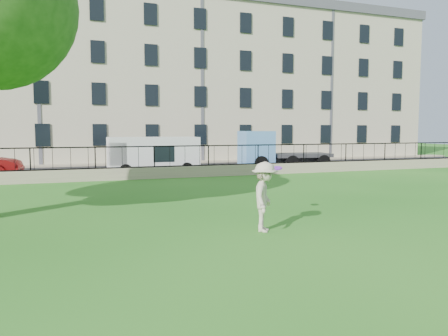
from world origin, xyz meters
name	(u,v)px	position (x,y,z in m)	size (l,w,h in m)	color
ground	(242,224)	(0.00, 0.00, 0.00)	(120.00, 120.00, 0.00)	#1E6117
retaining_wall	(155,173)	(0.00, 12.00, 0.30)	(50.00, 0.40, 0.60)	gray
iron_railing	(154,157)	(0.00, 12.00, 1.15)	(50.00, 0.05, 1.13)	black
street	(140,171)	(0.00, 16.70, 0.01)	(60.00, 9.00, 0.01)	black
sidewalk	(128,164)	(0.00, 21.90, 0.06)	(60.00, 1.40, 0.12)	gray
building_row	(117,78)	(0.00, 27.57, 6.92)	(56.40, 10.40, 13.80)	#C1B799
man	(265,197)	(0.22, -0.94, 0.88)	(1.14, 0.66, 1.77)	beige
frisbee	(277,168)	(1.30, 0.47, 1.47)	(0.27, 0.27, 0.03)	purple
white_van	(153,156)	(0.42, 14.40, 1.07)	(5.11, 1.99, 2.15)	silver
blue_truck	(284,150)	(9.46, 15.40, 1.24)	(5.93, 2.10, 2.49)	#5C95D8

